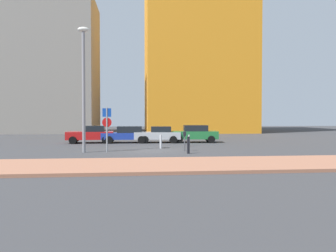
{
  "coord_description": "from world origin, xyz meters",
  "views": [
    {
      "loc": [
        -0.84,
        -20.94,
        2.18
      ],
      "look_at": [
        1.47,
        2.61,
        1.58
      ],
      "focal_mm": 33.59,
      "sensor_mm": 36.0,
      "label": 1
    }
  ],
  "objects_px": {
    "traffic_bollard_near": "(161,142)",
    "parking_sign_post": "(107,124)",
    "parking_meter": "(185,138)",
    "street_lamp": "(84,80)",
    "parked_car_red": "(91,134)",
    "traffic_bollard_far": "(189,141)",
    "parked_car_blue": "(128,134)",
    "parked_car_green": "(195,133)",
    "parked_car_silver": "(158,134)",
    "traffic_bollard_mid": "(188,145)"
  },
  "relations": [
    {
      "from": "parked_car_blue",
      "to": "traffic_bollard_mid",
      "type": "xyz_separation_m",
      "value": [
        3.92,
        -8.79,
        -0.23
      ]
    },
    {
      "from": "parking_sign_post",
      "to": "traffic_bollard_near",
      "type": "height_order",
      "value": "parking_sign_post"
    },
    {
      "from": "parking_sign_post",
      "to": "traffic_bollard_near",
      "type": "bearing_deg",
      "value": 28.44
    },
    {
      "from": "parked_car_blue",
      "to": "traffic_bollard_near",
      "type": "xyz_separation_m",
      "value": [
        2.48,
        -5.4,
        -0.26
      ]
    },
    {
      "from": "traffic_bollard_far",
      "to": "parked_car_blue",
      "type": "bearing_deg",
      "value": 140.35
    },
    {
      "from": "traffic_bollard_near",
      "to": "traffic_bollard_mid",
      "type": "distance_m",
      "value": 3.67
    },
    {
      "from": "parking_meter",
      "to": "street_lamp",
      "type": "height_order",
      "value": "street_lamp"
    },
    {
      "from": "parked_car_green",
      "to": "street_lamp",
      "type": "xyz_separation_m",
      "value": [
        -8.43,
        -7.39,
        3.77
      ]
    },
    {
      "from": "parked_car_red",
      "to": "traffic_bollard_near",
      "type": "relative_size",
      "value": 4.13
    },
    {
      "from": "parked_car_red",
      "to": "parked_car_green",
      "type": "xyz_separation_m",
      "value": [
        9.09,
        -0.26,
        0.03
      ]
    },
    {
      "from": "traffic_bollard_mid",
      "to": "parked_car_silver",
      "type": "bearing_deg",
      "value": 98.38
    },
    {
      "from": "parked_car_red",
      "to": "traffic_bollard_mid",
      "type": "xyz_separation_m",
      "value": [
        7.12,
        -8.89,
        -0.25
      ]
    },
    {
      "from": "parked_car_green",
      "to": "parked_car_blue",
      "type": "bearing_deg",
      "value": 178.48
    },
    {
      "from": "parked_car_green",
      "to": "traffic_bollard_far",
      "type": "distance_m",
      "value": 3.97
    },
    {
      "from": "parked_car_red",
      "to": "traffic_bollard_far",
      "type": "distance_m",
      "value": 8.95
    },
    {
      "from": "parked_car_silver",
      "to": "parked_car_green",
      "type": "height_order",
      "value": "parked_car_green"
    },
    {
      "from": "parked_car_blue",
      "to": "parking_meter",
      "type": "xyz_separation_m",
      "value": [
        3.9,
        -7.35,
        0.09
      ]
    },
    {
      "from": "street_lamp",
      "to": "parked_car_red",
      "type": "bearing_deg",
      "value": 94.93
    },
    {
      "from": "parked_car_blue",
      "to": "parked_car_silver",
      "type": "xyz_separation_m",
      "value": [
        2.63,
        -0.08,
        -0.01
      ]
    },
    {
      "from": "parked_car_red",
      "to": "parked_car_blue",
      "type": "xyz_separation_m",
      "value": [
        3.2,
        -0.11,
        -0.02
      ]
    },
    {
      "from": "traffic_bollard_far",
      "to": "parked_car_red",
      "type": "bearing_deg",
      "value": 153.02
    },
    {
      "from": "parked_car_green",
      "to": "traffic_bollard_mid",
      "type": "xyz_separation_m",
      "value": [
        -1.98,
        -8.63,
        -0.28
      ]
    },
    {
      "from": "parked_car_red",
      "to": "traffic_bollard_near",
      "type": "height_order",
      "value": "parked_car_red"
    },
    {
      "from": "traffic_bollard_near",
      "to": "parking_sign_post",
      "type": "bearing_deg",
      "value": -151.56
    },
    {
      "from": "parked_car_blue",
      "to": "parking_meter",
      "type": "height_order",
      "value": "parked_car_blue"
    },
    {
      "from": "parking_sign_post",
      "to": "traffic_bollard_far",
      "type": "bearing_deg",
      "value": 30.03
    },
    {
      "from": "parking_sign_post",
      "to": "traffic_bollard_mid",
      "type": "bearing_deg",
      "value": -15.79
    },
    {
      "from": "traffic_bollard_near",
      "to": "parked_car_green",
      "type": "bearing_deg",
      "value": 56.96
    },
    {
      "from": "street_lamp",
      "to": "parked_car_green",
      "type": "bearing_deg",
      "value": 41.23
    },
    {
      "from": "parked_car_silver",
      "to": "traffic_bollard_mid",
      "type": "distance_m",
      "value": 8.8
    },
    {
      "from": "parked_car_red",
      "to": "traffic_bollard_far",
      "type": "relative_size",
      "value": 4.57
    },
    {
      "from": "parked_car_blue",
      "to": "traffic_bollard_mid",
      "type": "distance_m",
      "value": 9.62
    },
    {
      "from": "parking_sign_post",
      "to": "parking_meter",
      "type": "xyz_separation_m",
      "value": [
        5.03,
        0.01,
        -0.94
      ]
    },
    {
      "from": "parking_sign_post",
      "to": "street_lamp",
      "type": "height_order",
      "value": "street_lamp"
    },
    {
      "from": "parked_car_silver",
      "to": "traffic_bollard_far",
      "type": "bearing_deg",
      "value": -61.14
    },
    {
      "from": "parked_car_silver",
      "to": "parking_meter",
      "type": "height_order",
      "value": "parked_car_silver"
    },
    {
      "from": "parking_meter",
      "to": "traffic_bollard_near",
      "type": "xyz_separation_m",
      "value": [
        -1.43,
        1.95,
        -0.34
      ]
    },
    {
      "from": "parking_meter",
      "to": "traffic_bollard_far",
      "type": "distance_m",
      "value": 3.53
    },
    {
      "from": "parked_car_silver",
      "to": "traffic_bollard_far",
      "type": "height_order",
      "value": "parked_car_silver"
    },
    {
      "from": "traffic_bollard_near",
      "to": "parked_car_red",
      "type": "bearing_deg",
      "value": 135.87
    },
    {
      "from": "parking_meter",
      "to": "traffic_bollard_near",
      "type": "bearing_deg",
      "value": 126.19
    },
    {
      "from": "parked_car_red",
      "to": "parked_car_silver",
      "type": "distance_m",
      "value": 5.84
    },
    {
      "from": "parking_meter",
      "to": "street_lamp",
      "type": "xyz_separation_m",
      "value": [
        -6.45,
        -0.2,
        3.74
      ]
    },
    {
      "from": "parked_car_blue",
      "to": "parking_sign_post",
      "type": "bearing_deg",
      "value": -98.73
    },
    {
      "from": "parked_car_green",
      "to": "traffic_bollard_mid",
      "type": "relative_size",
      "value": 4.05
    },
    {
      "from": "parked_car_blue",
      "to": "traffic_bollard_near",
      "type": "relative_size",
      "value": 4.51
    },
    {
      "from": "parked_car_red",
      "to": "parking_meter",
      "type": "distance_m",
      "value": 10.3
    },
    {
      "from": "street_lamp",
      "to": "traffic_bollard_near",
      "type": "distance_m",
      "value": 6.82
    },
    {
      "from": "parking_sign_post",
      "to": "traffic_bollard_near",
      "type": "distance_m",
      "value": 4.3
    },
    {
      "from": "traffic_bollard_far",
      "to": "parking_meter",
      "type": "bearing_deg",
      "value": -104.23
    }
  ]
}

